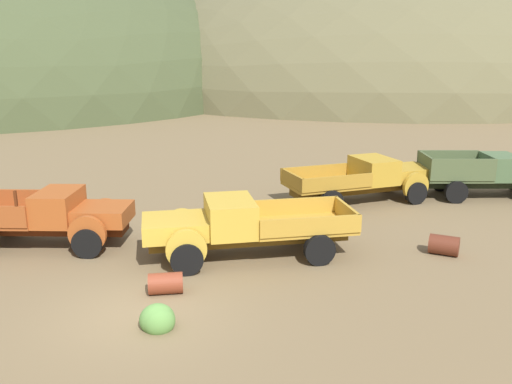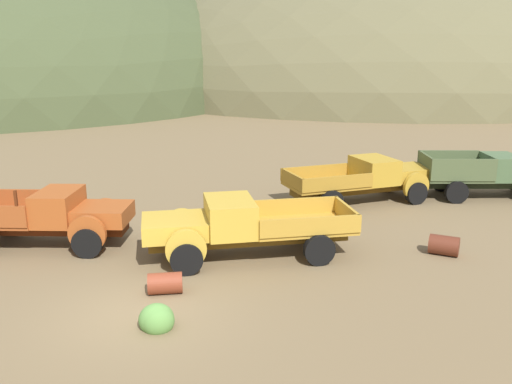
# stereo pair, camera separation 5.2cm
# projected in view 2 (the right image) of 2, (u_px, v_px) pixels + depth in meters

# --- Properties ---
(ground_plane) EXTENTS (300.00, 300.00, 0.00)m
(ground_plane) POSITION_uv_depth(u_px,v_px,m) (138.00, 312.00, 13.52)
(ground_plane) COLOR brown
(hill_far_left) EXTENTS (70.84, 76.58, 39.90)m
(hill_far_left) POSITION_uv_depth(u_px,v_px,m) (7.00, 96.00, 75.86)
(hill_far_left) COLOR #424C2D
(hill_far_left) RESTS_ON ground
(hill_center) EXTENTS (78.32, 80.28, 37.92)m
(hill_center) POSITION_uv_depth(u_px,v_px,m) (362.00, 91.00, 86.29)
(hill_center) COLOR brown
(hill_center) RESTS_ON ground
(truck_oxide_orange) EXTENTS (5.98, 3.54, 2.16)m
(truck_oxide_orange) POSITION_uv_depth(u_px,v_px,m) (56.00, 217.00, 17.90)
(truck_oxide_orange) COLOR #51220D
(truck_oxide_orange) RESTS_ON ground
(truck_faded_yellow) EXTENTS (6.67, 2.80, 1.89)m
(truck_faded_yellow) POSITION_uv_depth(u_px,v_px,m) (233.00, 227.00, 16.89)
(truck_faded_yellow) COLOR brown
(truck_faded_yellow) RESTS_ON ground
(truck_mustard) EXTENTS (6.75, 3.00, 1.89)m
(truck_mustard) POSITION_uv_depth(u_px,v_px,m) (372.00, 178.00, 23.23)
(truck_mustard) COLOR #593D12
(truck_mustard) RESTS_ON ground
(truck_weathered_green) EXTENTS (6.05, 3.43, 1.91)m
(truck_weathered_green) POSITION_uv_depth(u_px,v_px,m) (497.00, 175.00, 23.89)
(truck_weathered_green) COLOR #232B1B
(truck_weathered_green) RESTS_ON ground
(oil_drum_tipped) EXTENTS (1.10, 1.06, 0.63)m
(oil_drum_tipped) POSITION_uv_depth(u_px,v_px,m) (444.00, 245.00, 17.26)
(oil_drum_tipped) COLOR #5B2819
(oil_drum_tipped) RESTS_ON ground
(oil_drum_by_truck) EXTENTS (0.97, 0.66, 0.57)m
(oil_drum_by_truck) POSITION_uv_depth(u_px,v_px,m) (165.00, 283.00, 14.52)
(oil_drum_by_truck) COLOR brown
(oil_drum_by_truck) RESTS_ON ground
(bush_front_left) EXTENTS (0.84, 0.81, 0.75)m
(bush_front_left) POSITION_uv_depth(u_px,v_px,m) (157.00, 320.00, 12.72)
(bush_front_left) COLOR #5B8E42
(bush_front_left) RESTS_ON ground
(bush_near_barrel) EXTENTS (1.14, 1.06, 1.10)m
(bush_near_barrel) POSITION_uv_depth(u_px,v_px,m) (313.00, 182.00, 25.57)
(bush_near_barrel) COLOR #4C8438
(bush_near_barrel) RESTS_ON ground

